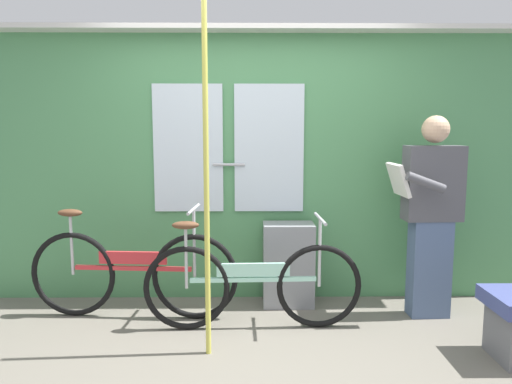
% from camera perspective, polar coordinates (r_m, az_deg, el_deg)
% --- Properties ---
extents(ground_plane, '(6.00, 3.97, 0.04)m').
position_cam_1_polar(ground_plane, '(3.45, -0.44, -18.98)').
color(ground_plane, '#666056').
extents(train_door_wall, '(5.00, 0.28, 2.35)m').
position_cam_1_polar(train_door_wall, '(4.27, -0.58, 3.63)').
color(train_door_wall, '#4C8C56').
rests_on(train_door_wall, ground_plane).
extents(bicycle_near_door, '(1.68, 0.44, 0.90)m').
position_cam_1_polar(bicycle_near_door, '(4.06, -14.31, -9.14)').
color(bicycle_near_door, black).
rests_on(bicycle_near_door, ground_plane).
extents(bicycle_leaning_behind, '(1.65, 0.44, 0.86)m').
position_cam_1_polar(bicycle_leaning_behind, '(3.73, -0.47, -10.73)').
color(bicycle_leaning_behind, black).
rests_on(bicycle_leaning_behind, ground_plane).
extents(passenger_reading_newspaper, '(0.56, 0.48, 1.61)m').
position_cam_1_polar(passenger_reading_newspaper, '(4.11, 19.78, -2.27)').
color(passenger_reading_newspaper, slate).
rests_on(passenger_reading_newspaper, ground_plane).
extents(trash_bin_by_wall, '(0.43, 0.28, 0.71)m').
position_cam_1_polar(trash_bin_by_wall, '(4.23, 3.81, -8.45)').
color(trash_bin_by_wall, gray).
rests_on(trash_bin_by_wall, ground_plane).
extents(handrail_pole, '(0.04, 0.04, 2.31)m').
position_cam_1_polar(handrail_pole, '(3.16, -5.84, 0.91)').
color(handrail_pole, '#C6C14C').
rests_on(handrail_pole, ground_plane).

